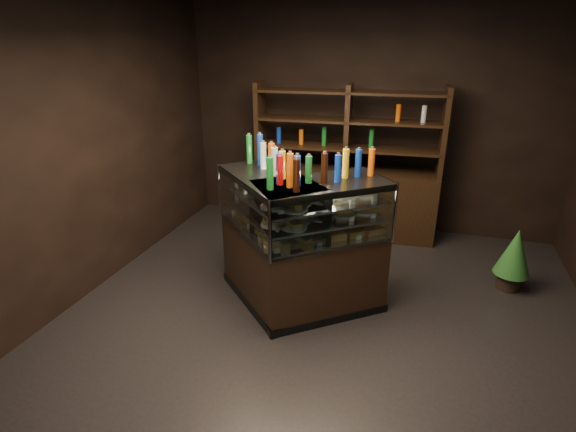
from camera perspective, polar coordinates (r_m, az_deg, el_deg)
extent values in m
plane|color=black|center=(4.49, 4.57, -12.80)|extent=(5.00, 5.00, 0.00)
cube|color=black|center=(6.24, 10.27, 11.98)|extent=(5.00, 0.02, 3.00)
cube|color=black|center=(1.71, -13.85, -17.29)|extent=(5.00, 0.02, 3.00)
cube|color=black|center=(4.97, -24.45, 7.78)|extent=(0.02, 5.00, 3.00)
cube|color=black|center=(4.43, 3.97, -7.34)|extent=(1.31, 1.21, 0.78)
cube|color=black|center=(4.61, 3.85, -11.14)|extent=(1.35, 1.25, 0.08)
cube|color=black|center=(4.06, 4.31, 3.96)|extent=(1.31, 1.21, 0.06)
cube|color=silver|center=(4.25, 4.11, -2.62)|extent=(1.24, 1.14, 0.02)
cube|color=silver|center=(4.17, 4.18, -0.33)|extent=(1.24, 1.14, 0.02)
cube|color=silver|center=(4.11, 4.24, 1.81)|extent=(1.24, 1.14, 0.02)
cube|color=white|center=(3.89, 6.13, -0.84)|extent=(0.95, 0.75, 0.55)
cylinder|color=silver|center=(4.18, 13.41, 0.37)|extent=(0.03, 0.03, 0.57)
cylinder|color=silver|center=(3.68, -2.31, -2.09)|extent=(0.03, 0.03, 0.57)
cube|color=black|center=(4.58, -2.05, -6.26)|extent=(1.27, 1.27, 0.78)
cube|color=black|center=(4.75, -1.99, -9.99)|extent=(1.31, 1.31, 0.08)
cube|color=black|center=(4.22, -2.22, 4.71)|extent=(1.27, 1.27, 0.06)
cube|color=silver|center=(4.40, -2.12, -1.66)|extent=(1.20, 1.20, 0.02)
cube|color=silver|center=(4.33, -2.15, 0.57)|extent=(1.20, 1.20, 0.02)
cube|color=silver|center=(4.27, -2.19, 2.63)|extent=(1.20, 1.20, 0.02)
cube|color=white|center=(4.18, -5.99, 0.88)|extent=(0.85, 0.85, 0.55)
cylinder|color=silver|center=(3.68, -2.31, -2.09)|extent=(0.03, 0.03, 0.57)
cylinder|color=silver|center=(4.72, -8.63, 3.23)|extent=(0.03, 0.03, 0.57)
cube|color=gold|center=(4.04, -2.20, -3.37)|extent=(0.20, 0.18, 0.06)
cube|color=gold|center=(4.10, 0.46, -2.94)|extent=(0.20, 0.18, 0.06)
cube|color=gold|center=(4.17, 3.04, -2.52)|extent=(0.20, 0.18, 0.06)
cube|color=gold|center=(4.25, 5.53, -2.11)|extent=(0.20, 0.18, 0.06)
cube|color=gold|center=(4.33, 7.92, -1.71)|extent=(0.20, 0.18, 0.06)
cube|color=gold|center=(4.43, 10.21, -1.32)|extent=(0.20, 0.18, 0.06)
cylinder|color=white|center=(4.01, -1.73, -0.99)|extent=(0.24, 0.24, 0.01)
cube|color=gold|center=(3.99, -1.73, -0.53)|extent=(0.19, 0.17, 0.05)
cylinder|color=white|center=(4.08, 1.29, -0.54)|extent=(0.24, 0.24, 0.01)
cube|color=gold|center=(4.07, 1.29, -0.09)|extent=(0.19, 0.17, 0.05)
cylinder|color=white|center=(4.17, 4.19, -0.10)|extent=(0.24, 0.24, 0.01)
cube|color=gold|center=(4.15, 4.20, 0.34)|extent=(0.19, 0.17, 0.05)
cylinder|color=white|center=(4.26, 6.96, 0.31)|extent=(0.24, 0.24, 0.01)
cube|color=gold|center=(4.25, 6.98, 0.74)|extent=(0.19, 0.17, 0.05)
cylinder|color=white|center=(4.37, 9.61, 0.71)|extent=(0.24, 0.24, 0.01)
cube|color=gold|center=(4.36, 9.64, 1.13)|extent=(0.19, 0.17, 0.05)
cylinder|color=white|center=(3.95, -1.75, 1.23)|extent=(0.24, 0.24, 0.02)
cube|color=gold|center=(3.93, -1.76, 1.70)|extent=(0.19, 0.17, 0.05)
cylinder|color=white|center=(4.02, 1.31, 1.64)|extent=(0.24, 0.24, 0.02)
cube|color=gold|center=(4.01, 1.31, 2.10)|extent=(0.19, 0.17, 0.05)
cylinder|color=white|center=(4.11, 4.25, 2.04)|extent=(0.24, 0.24, 0.02)
cube|color=gold|center=(4.10, 4.26, 2.49)|extent=(0.19, 0.17, 0.05)
cylinder|color=white|center=(4.20, 7.07, 2.41)|extent=(0.24, 0.24, 0.02)
cube|color=gold|center=(4.19, 7.09, 2.85)|extent=(0.19, 0.17, 0.05)
cylinder|color=white|center=(4.31, 9.75, 2.76)|extent=(0.24, 0.24, 0.02)
cube|color=gold|center=(4.30, 9.78, 3.19)|extent=(0.19, 0.17, 0.05)
cube|color=gold|center=(4.80, -5.07, 0.84)|extent=(0.19, 0.19, 0.06)
cube|color=gold|center=(4.63, -4.09, 0.04)|extent=(0.19, 0.19, 0.06)
cube|color=gold|center=(4.46, -3.04, -0.83)|extent=(0.19, 0.19, 0.06)
cube|color=gold|center=(4.29, -1.90, -1.76)|extent=(0.19, 0.19, 0.06)
cube|color=gold|center=(4.13, -0.67, -2.76)|extent=(0.19, 0.19, 0.06)
cube|color=gold|center=(3.96, 0.66, -3.85)|extent=(0.19, 0.19, 0.06)
cylinder|color=white|center=(4.71, -4.57, 2.57)|extent=(0.24, 0.24, 0.01)
cube|color=gold|center=(4.70, -4.58, 2.96)|extent=(0.18, 0.18, 0.05)
cylinder|color=white|center=(4.51, -3.42, 1.71)|extent=(0.24, 0.24, 0.01)
cube|color=gold|center=(4.50, -3.43, 2.12)|extent=(0.18, 0.18, 0.05)
cylinder|color=white|center=(4.32, -2.16, 0.78)|extent=(0.24, 0.24, 0.01)
cube|color=gold|center=(4.31, -2.16, 1.21)|extent=(0.18, 0.18, 0.05)
cylinder|color=white|center=(4.13, -0.78, -0.24)|extent=(0.24, 0.24, 0.01)
cube|color=gold|center=(4.12, -0.79, 0.21)|extent=(0.18, 0.18, 0.05)
cylinder|color=white|center=(3.95, 0.72, -1.35)|extent=(0.24, 0.24, 0.01)
cube|color=gold|center=(3.93, 0.72, -0.89)|extent=(0.18, 0.18, 0.05)
cylinder|color=white|center=(4.66, -4.63, 4.49)|extent=(0.24, 0.24, 0.02)
cube|color=gold|center=(4.65, -4.64, 4.89)|extent=(0.18, 0.18, 0.05)
cylinder|color=white|center=(4.46, -3.46, 3.71)|extent=(0.24, 0.24, 0.02)
cube|color=gold|center=(4.45, -3.47, 4.13)|extent=(0.18, 0.18, 0.05)
cylinder|color=white|center=(4.26, -2.19, 2.85)|extent=(0.24, 0.24, 0.02)
cube|color=gold|center=(4.25, -2.20, 3.29)|extent=(0.18, 0.18, 0.05)
cylinder|color=white|center=(4.07, -0.80, 1.92)|extent=(0.24, 0.24, 0.02)
cube|color=gold|center=(4.06, -0.80, 2.38)|extent=(0.18, 0.18, 0.05)
cylinder|color=white|center=(3.88, 0.73, 0.89)|extent=(0.24, 0.24, 0.02)
cube|color=gold|center=(3.87, 0.73, 1.36)|extent=(0.18, 0.18, 0.05)
cylinder|color=black|center=(3.83, -2.49, 5.54)|extent=(0.06, 0.06, 0.28)
cylinder|color=silver|center=(3.79, -2.53, 7.71)|extent=(0.03, 0.03, 0.02)
cylinder|color=#0F38B2|center=(3.87, -0.72, 5.74)|extent=(0.06, 0.06, 0.28)
cylinder|color=silver|center=(3.83, -0.73, 7.89)|extent=(0.03, 0.03, 0.02)
cylinder|color=#147223|center=(3.91, 1.02, 5.92)|extent=(0.06, 0.06, 0.28)
cylinder|color=silver|center=(3.87, 1.04, 8.05)|extent=(0.03, 0.03, 0.02)
cylinder|color=silver|center=(3.96, 2.72, 6.10)|extent=(0.06, 0.06, 0.28)
cylinder|color=silver|center=(3.92, 2.76, 8.21)|extent=(0.03, 0.03, 0.02)
cylinder|color=yellow|center=(4.01, 4.38, 6.27)|extent=(0.06, 0.06, 0.28)
cylinder|color=silver|center=(3.97, 4.44, 8.35)|extent=(0.03, 0.03, 0.02)
cylinder|color=#D8590A|center=(4.06, 6.00, 6.42)|extent=(0.06, 0.06, 0.28)
cylinder|color=silver|center=(4.03, 6.08, 8.48)|extent=(0.03, 0.03, 0.02)
cylinder|color=#B20C0A|center=(4.12, 7.57, 6.57)|extent=(0.06, 0.06, 0.28)
cylinder|color=silver|center=(4.08, 7.68, 8.60)|extent=(0.03, 0.03, 0.02)
cylinder|color=black|center=(4.18, 9.10, 6.71)|extent=(0.06, 0.06, 0.28)
cylinder|color=silver|center=(4.14, 9.23, 8.71)|extent=(0.03, 0.03, 0.02)
cylinder|color=#0F38B2|center=(4.24, 10.59, 6.84)|extent=(0.06, 0.06, 0.28)
cylinder|color=silver|center=(4.21, 10.73, 8.81)|extent=(0.03, 0.03, 0.02)
cylinder|color=black|center=(4.61, -4.99, 8.38)|extent=(0.06, 0.06, 0.28)
cylinder|color=silver|center=(4.58, -5.06, 10.20)|extent=(0.03, 0.03, 0.02)
cylinder|color=#0F38B2|center=(4.50, -4.36, 8.05)|extent=(0.06, 0.06, 0.28)
cylinder|color=silver|center=(4.47, -4.41, 9.91)|extent=(0.03, 0.03, 0.02)
cylinder|color=#147223|center=(4.39, -3.69, 7.70)|extent=(0.06, 0.06, 0.28)
cylinder|color=silver|center=(4.36, -3.74, 9.61)|extent=(0.03, 0.03, 0.02)
cylinder|color=silver|center=(4.28, -2.99, 7.33)|extent=(0.06, 0.06, 0.28)
cylinder|color=silver|center=(4.24, -3.03, 9.29)|extent=(0.03, 0.03, 0.02)
cylinder|color=yellow|center=(4.17, -2.25, 6.94)|extent=(0.06, 0.06, 0.28)
cylinder|color=silver|center=(4.13, -2.28, 8.95)|extent=(0.03, 0.03, 0.02)
cylinder|color=#D8590A|center=(4.06, -1.48, 6.53)|extent=(0.06, 0.06, 0.28)
cylinder|color=silver|center=(4.02, -1.50, 8.59)|extent=(0.03, 0.03, 0.02)
cylinder|color=#B20C0A|center=(3.95, -0.66, 6.10)|extent=(0.06, 0.06, 0.28)
cylinder|color=silver|center=(3.91, -0.67, 8.21)|extent=(0.03, 0.03, 0.02)
cylinder|color=black|center=(3.85, 0.20, 5.64)|extent=(0.06, 0.06, 0.28)
cylinder|color=silver|center=(3.81, 0.20, 7.80)|extent=(0.03, 0.03, 0.02)
cylinder|color=#0F38B2|center=(3.74, 1.11, 5.15)|extent=(0.06, 0.06, 0.28)
cylinder|color=silver|center=(3.70, 1.12, 7.37)|extent=(0.03, 0.03, 0.02)
cylinder|color=black|center=(5.45, 26.25, -7.37)|extent=(0.24, 0.24, 0.18)
cone|color=#175123|center=(5.30, 26.88, -4.10)|extent=(0.37, 0.37, 0.51)
cone|color=#175123|center=(5.24, 27.19, -2.44)|extent=(0.29, 0.29, 0.36)
cube|color=black|center=(6.12, 7.14, 1.73)|extent=(2.41, 0.58, 0.90)
cube|color=black|center=(6.07, -3.57, 11.52)|extent=(0.08, 0.38, 1.10)
cube|color=black|center=(5.84, 7.61, 10.95)|extent=(0.08, 0.38, 1.10)
cube|color=black|center=(5.84, 19.17, 9.93)|extent=(0.08, 0.38, 1.10)
cube|color=black|center=(5.90, 7.49, 8.57)|extent=(2.36, 0.53, 0.03)
cube|color=black|center=(5.83, 7.66, 11.91)|extent=(2.36, 0.53, 0.03)
cube|color=black|center=(5.78, 7.84, 15.33)|extent=(2.36, 0.53, 0.03)
cylinder|color=black|center=(6.03, -1.17, 10.26)|extent=(0.06, 0.06, 0.22)
cylinder|color=#0F38B2|center=(5.96, 1.69, 10.12)|extent=(0.06, 0.06, 0.22)
cylinder|color=#147223|center=(5.91, 4.60, 9.95)|extent=(0.06, 0.06, 0.22)
cylinder|color=silver|center=(5.87, 7.55, 9.75)|extent=(0.06, 0.06, 0.22)
cylinder|color=yellow|center=(5.85, 10.53, 9.53)|extent=(0.06, 0.06, 0.22)
cylinder|color=#D8590A|center=(5.84, 13.52, 9.27)|extent=(0.06, 0.06, 0.22)
cylinder|color=#B20C0A|center=(5.85, 16.50, 8.99)|extent=(0.06, 0.06, 0.22)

